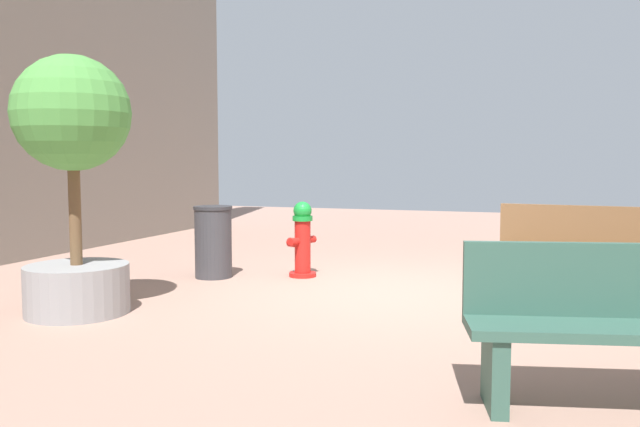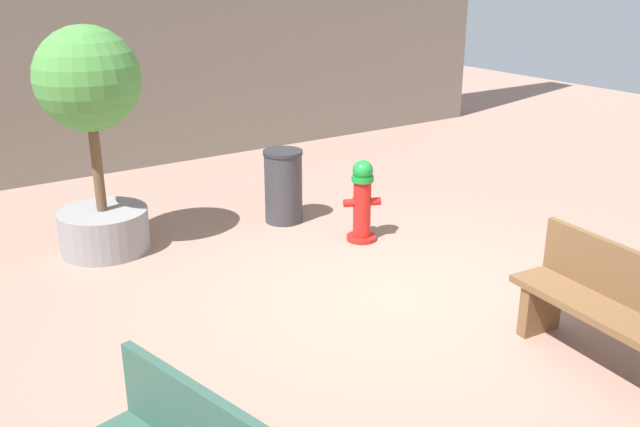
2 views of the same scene
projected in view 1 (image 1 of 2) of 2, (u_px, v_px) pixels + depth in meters
ground_plane at (390, 293)px, 6.97m from camera, size 23.40×23.40×0.00m
fire_hydrant at (302, 239)px, 7.91m from camera, size 0.40×0.42×0.93m
bench_near at (582, 248)px, 6.85m from camera, size 1.77×0.60×0.95m
bench_far at (612, 324)px, 3.66m from camera, size 1.72×0.82×0.95m
planter_tree at (73, 159)px, 5.90m from camera, size 1.07×1.07×2.40m
trash_bin at (213, 242)px, 7.85m from camera, size 0.47×0.47×0.88m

